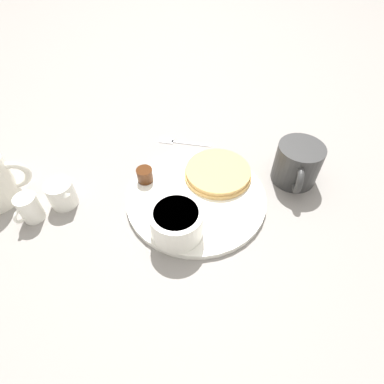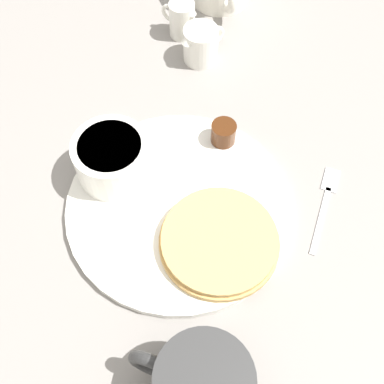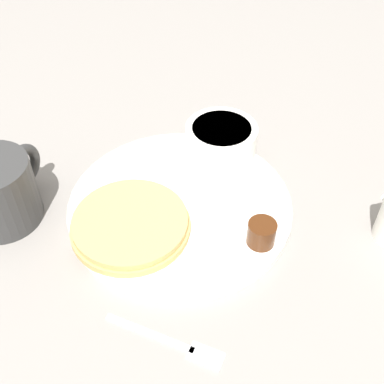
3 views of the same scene
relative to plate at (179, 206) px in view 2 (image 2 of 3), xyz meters
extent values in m
plane|color=gray|center=(0.00, 0.00, -0.01)|extent=(4.00, 4.00, 0.00)
cylinder|color=white|center=(0.00, 0.00, 0.00)|extent=(0.29, 0.29, 0.01)
cylinder|color=tan|center=(0.03, -0.07, 0.01)|extent=(0.15, 0.15, 0.01)
cylinder|color=tan|center=(0.03, -0.07, 0.02)|extent=(0.14, 0.14, 0.01)
cylinder|color=white|center=(-0.07, 0.07, 0.04)|extent=(0.10, 0.10, 0.06)
cylinder|color=white|center=(-0.07, 0.07, 0.06)|extent=(0.08, 0.08, 0.01)
cylinder|color=#47230F|center=(0.09, 0.08, 0.02)|extent=(0.03, 0.03, 0.03)
cylinder|color=white|center=(-0.06, 0.09, 0.02)|extent=(0.05, 0.05, 0.03)
sphere|color=white|center=(-0.06, 0.09, 0.04)|extent=(0.03, 0.03, 0.03)
torus|color=#333333|center=(-0.08, -0.19, 0.04)|extent=(0.05, 0.05, 0.06)
cylinder|color=white|center=(0.11, 0.25, 0.02)|extent=(0.05, 0.05, 0.06)
torus|color=white|center=(0.14, 0.26, 0.02)|extent=(0.03, 0.02, 0.03)
cone|color=white|center=(0.09, 0.24, 0.04)|extent=(0.02, 0.02, 0.01)
cylinder|color=white|center=(0.10, 0.31, 0.02)|extent=(0.04, 0.04, 0.06)
torus|color=white|center=(0.09, 0.32, 0.03)|extent=(0.03, 0.03, 0.03)
cone|color=white|center=(0.11, 0.29, 0.05)|extent=(0.01, 0.01, 0.01)
cube|color=silver|center=(0.17, -0.07, 0.00)|extent=(0.07, 0.08, 0.00)
cube|color=silver|center=(0.21, -0.02, 0.00)|extent=(0.04, 0.04, 0.00)
camera|label=1|loc=(-0.36, 0.19, 0.47)|focal=28.00mm
camera|label=2|loc=(-0.07, -0.28, 0.54)|focal=45.00mm
camera|label=3|loc=(0.42, -0.09, 0.45)|focal=45.00mm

